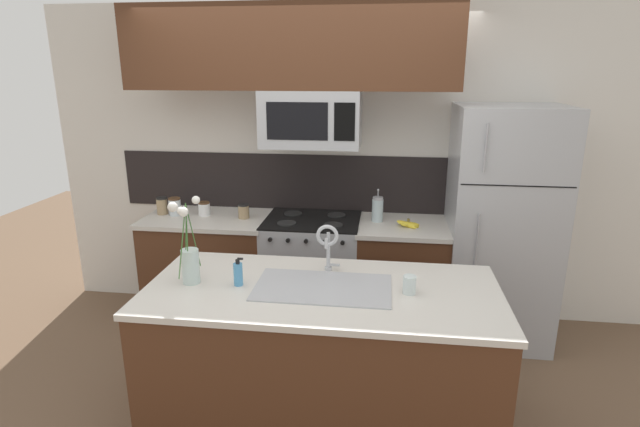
% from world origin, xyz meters
% --- Properties ---
extents(ground_plane, '(10.00, 10.00, 0.00)m').
position_xyz_m(ground_plane, '(0.00, 0.00, 0.00)').
color(ground_plane, brown).
extents(rear_partition, '(5.20, 0.10, 2.60)m').
position_xyz_m(rear_partition, '(0.30, 1.28, 1.30)').
color(rear_partition, silver).
rests_on(rear_partition, ground).
extents(splash_band, '(3.44, 0.01, 0.48)m').
position_xyz_m(splash_band, '(0.00, 1.22, 1.15)').
color(splash_band, black).
rests_on(splash_band, rear_partition).
extents(back_counter_left, '(1.03, 0.65, 0.91)m').
position_xyz_m(back_counter_left, '(-0.88, 0.90, 0.46)').
color(back_counter_left, '#4C2B19').
rests_on(back_counter_left, ground).
extents(back_counter_right, '(0.72, 0.65, 0.91)m').
position_xyz_m(back_counter_right, '(0.73, 0.90, 0.46)').
color(back_counter_right, '#4C2B19').
rests_on(back_counter_right, ground).
extents(stove_range, '(0.76, 0.64, 0.93)m').
position_xyz_m(stove_range, '(0.00, 0.90, 0.46)').
color(stove_range, '#A8AAAF').
rests_on(stove_range, ground).
extents(microwave, '(0.74, 0.40, 0.42)m').
position_xyz_m(microwave, '(0.00, 0.88, 1.72)').
color(microwave, '#A8AAAF').
extents(upper_cabinet_band, '(2.45, 0.34, 0.60)m').
position_xyz_m(upper_cabinet_band, '(-0.15, 0.85, 2.23)').
color(upper_cabinet_band, '#4C2B19').
extents(refrigerator, '(0.79, 0.74, 1.84)m').
position_xyz_m(refrigerator, '(1.46, 0.92, 0.92)').
color(refrigerator, '#A8AAAF').
rests_on(refrigerator, ground).
extents(storage_jar_tall, '(0.09, 0.09, 0.14)m').
position_xyz_m(storage_jar_tall, '(-1.28, 0.93, 0.98)').
color(storage_jar_tall, '#997F5B').
rests_on(storage_jar_tall, back_counter_left).
extents(storage_jar_medium, '(0.10, 0.10, 0.15)m').
position_xyz_m(storage_jar_medium, '(-1.16, 0.91, 0.98)').
color(storage_jar_medium, silver).
rests_on(storage_jar_medium, back_counter_left).
extents(storage_jar_short, '(0.10, 0.10, 0.11)m').
position_xyz_m(storage_jar_short, '(-0.91, 0.93, 0.97)').
color(storage_jar_short, silver).
rests_on(storage_jar_short, back_counter_left).
extents(storage_jar_squat, '(0.09, 0.09, 0.12)m').
position_xyz_m(storage_jar_squat, '(-0.57, 0.90, 0.97)').
color(storage_jar_squat, '#997F5B').
rests_on(storage_jar_squat, back_counter_left).
extents(banana_bunch, '(0.19, 0.12, 0.08)m').
position_xyz_m(banana_bunch, '(0.76, 0.84, 0.93)').
color(banana_bunch, yellow).
rests_on(banana_bunch, back_counter_right).
extents(french_press, '(0.09, 0.09, 0.27)m').
position_xyz_m(french_press, '(0.52, 0.96, 1.01)').
color(french_press, silver).
rests_on(french_press, back_counter_right).
extents(island_counter, '(1.98, 0.91, 0.91)m').
position_xyz_m(island_counter, '(0.24, -0.35, 0.46)').
color(island_counter, '#4C2B19').
rests_on(island_counter, ground).
extents(kitchen_sink, '(0.76, 0.44, 0.16)m').
position_xyz_m(kitchen_sink, '(0.24, -0.35, 0.84)').
color(kitchen_sink, '#ADAFB5').
rests_on(kitchen_sink, island_counter).
extents(sink_faucet, '(0.14, 0.14, 0.31)m').
position_xyz_m(sink_faucet, '(0.25, -0.13, 1.11)').
color(sink_faucet, '#B7BABF').
rests_on(sink_faucet, island_counter).
extents(dish_soap_bottle, '(0.06, 0.05, 0.16)m').
position_xyz_m(dish_soap_bottle, '(-0.23, -0.37, 0.98)').
color(dish_soap_bottle, '#4C93C6').
rests_on(dish_soap_bottle, island_counter).
extents(drinking_glass, '(0.07, 0.07, 0.10)m').
position_xyz_m(drinking_glass, '(0.72, -0.36, 0.96)').
color(drinking_glass, silver).
rests_on(drinking_glass, island_counter).
extents(flower_vase, '(0.10, 0.26, 0.51)m').
position_xyz_m(flower_vase, '(-0.51, -0.38, 1.06)').
color(flower_vase, silver).
rests_on(flower_vase, island_counter).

